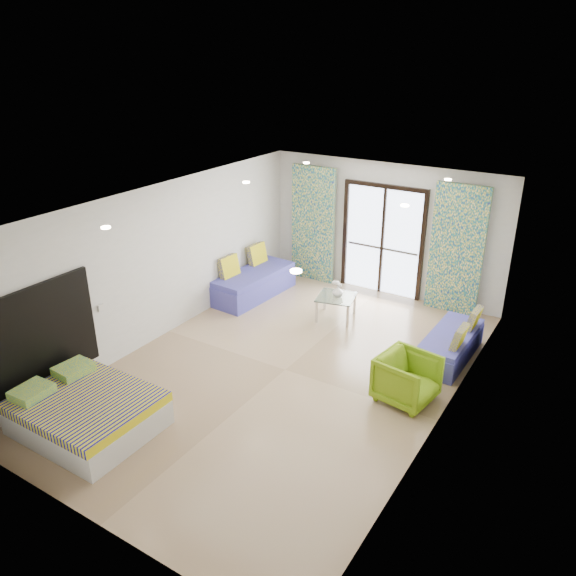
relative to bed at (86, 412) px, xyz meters
The scene contains 24 objects.
floor 3.06m from the bed, 61.06° to the left, with size 5.00×7.50×0.01m, color #947858, non-canonical shape.
ceiling 3.91m from the bed, 61.06° to the left, with size 5.00×7.50×0.01m, color silver, non-canonical shape.
wall_back 6.67m from the bed, 77.06° to the left, with size 5.00×0.01×2.70m, color silver, non-canonical shape.
wall_front 2.13m from the bed, 36.32° to the right, with size 5.00×0.01×2.70m, color silver, non-canonical shape.
wall_left 3.06m from the bed, 111.05° to the left, with size 0.01×7.50×2.70m, color silver, non-canonical shape.
wall_right 4.91m from the bed, 33.86° to the left, with size 0.01×7.50×2.70m, color silver, non-canonical shape.
balcony_door 6.63m from the bed, 77.00° to the left, with size 1.76×0.08×2.28m.
balcony_rail 6.60m from the bed, 77.02° to the left, with size 1.52×0.03×0.04m, color #595451.
curtain_left 6.32m from the bed, 90.70° to the left, with size 1.00×0.10×2.50m, color white.
curtain_right 7.00m from the bed, 64.13° to the left, with size 1.00×0.10×2.50m, color white.
downlight_a 2.51m from the bed, 83.66° to the left, with size 0.12×0.12×0.02m, color #FFE0B2.
downlight_b 3.81m from the bed, 13.05° to the left, with size 0.12×0.12×0.02m, color #FFE0B2.
downlight_c 4.39m from the bed, 88.84° to the left, with size 0.12×0.12×0.02m, color #FFE0B2.
downlight_d 5.25m from the bed, 51.91° to the left, with size 0.12×0.12×0.02m, color #FFE0B2.
downlight_e 6.16m from the bed, 89.25° to the left, with size 0.12×0.12×0.02m, color #FFE0B2.
downlight_f 6.80m from the bed, 63.11° to the left, with size 0.12×0.12×0.02m, color #FFE0B2.
headboard 1.27m from the bed, behind, with size 0.06×2.10×1.50m, color black.
switch_plate 1.79m from the bed, 128.55° to the left, with size 0.02×0.10×0.10m, color silver.
bed is the anchor object (origin of this frame).
daybed_left 4.83m from the bed, 97.66° to the left, with size 0.87×1.97×0.95m.
daybed_right 5.71m from the bed, 51.03° to the left, with size 0.68×1.66×0.81m.
coffee_table 4.93m from the bed, 74.81° to the left, with size 0.82×0.82×0.78m.
vase 4.94m from the bed, 74.50° to the left, with size 0.21×0.22×0.21m, color white.
armchair 4.48m from the bed, 40.43° to the left, with size 0.77×0.72×0.79m, color #78A214.
Camera 1 is at (4.13, -6.52, 4.77)m, focal length 35.00 mm.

